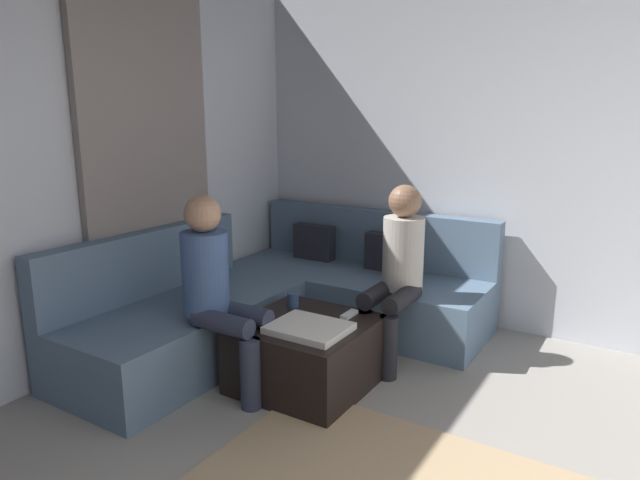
% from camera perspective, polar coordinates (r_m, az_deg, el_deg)
% --- Properties ---
extents(wall_back, '(6.00, 0.12, 2.70)m').
position_cam_1_polar(wall_back, '(4.36, 28.67, 7.17)').
color(wall_back, silver).
rests_on(wall_back, ground_plane).
extents(curtain_panel, '(0.06, 1.10, 2.50)m').
position_cam_1_polar(curtain_panel, '(4.13, -17.05, 6.54)').
color(curtain_panel, gray).
rests_on(curtain_panel, ground_plane).
extents(sectional_couch, '(2.10, 2.55, 0.87)m').
position_cam_1_polar(sectional_couch, '(4.26, -3.41, -6.14)').
color(sectional_couch, slate).
rests_on(sectional_couch, ground_plane).
extents(ottoman, '(0.76, 0.76, 0.42)m').
position_cam_1_polar(ottoman, '(3.53, -1.42, -11.52)').
color(ottoman, black).
rests_on(ottoman, ground_plane).
extents(folded_blanket, '(0.44, 0.36, 0.04)m').
position_cam_1_polar(folded_blanket, '(3.29, -1.12, -8.99)').
color(folded_blanket, white).
rests_on(folded_blanket, ottoman).
extents(coffee_mug, '(0.08, 0.08, 0.10)m').
position_cam_1_polar(coffee_mug, '(3.68, -2.78, -6.13)').
color(coffee_mug, '#334C72').
rests_on(coffee_mug, ottoman).
extents(game_remote, '(0.05, 0.15, 0.02)m').
position_cam_1_polar(game_remote, '(3.53, 3.01, -7.61)').
color(game_remote, white).
rests_on(game_remote, ottoman).
extents(person_on_couch_back, '(0.30, 0.60, 1.20)m').
position_cam_1_polar(person_on_couch_back, '(3.78, 7.86, -2.73)').
color(person_on_couch_back, black).
rests_on(person_on_couch_back, ground_plane).
extents(person_on_couch_side, '(0.60, 0.30, 1.20)m').
position_cam_1_polar(person_on_couch_side, '(3.38, -10.38, -4.72)').
color(person_on_couch_side, '#2D3347').
rests_on(person_on_couch_side, ground_plane).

